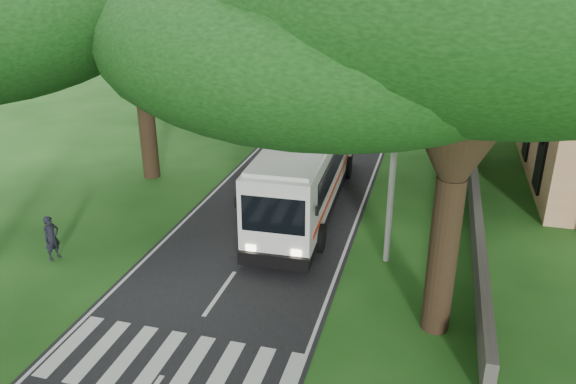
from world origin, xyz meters
TOP-DOWN VIEW (x-y plane):
  - ground at (0.00, 0.00)m, footprint 140.00×140.00m
  - road at (0.00, 25.00)m, footprint 8.00×120.00m
  - crosswalk at (0.00, -2.00)m, footprint 8.00×3.00m
  - property_wall at (9.00, 24.00)m, footprint 0.35×50.00m
  - pole_near at (5.50, 6.00)m, footprint 1.60×0.24m
  - pole_mid at (5.50, 26.00)m, footprint 1.60×0.24m
  - pole_far at (5.50, 46.00)m, footprint 1.60×0.24m
  - coach_bus at (1.23, 10.44)m, footprint 3.49×13.31m
  - distant_car_a at (-1.55, 41.48)m, footprint 2.23×3.80m
  - distant_car_b at (-1.73, 53.80)m, footprint 1.76×3.87m
  - distant_car_c at (1.32, 65.92)m, footprint 2.26×4.63m
  - pedestrian at (-7.35, 2.63)m, footprint 0.61×0.77m

SIDE VIEW (x-z plane):
  - ground at x=0.00m, z-range 0.00..0.00m
  - crosswalk at x=0.00m, z-range -0.01..0.01m
  - road at x=0.00m, z-range -0.01..0.03m
  - property_wall at x=9.00m, z-range 0.00..1.20m
  - distant_car_a at x=-1.55m, z-range 0.03..1.25m
  - distant_car_b at x=-1.73m, z-range 0.03..1.26m
  - distant_car_c at x=1.32m, z-range 0.03..1.33m
  - pedestrian at x=-7.35m, z-range 0.00..1.85m
  - coach_bus at x=1.23m, z-range 0.15..4.05m
  - pole_near at x=5.50m, z-range 0.18..8.18m
  - pole_mid at x=5.50m, z-range 0.18..8.18m
  - pole_far at x=5.50m, z-range 0.18..8.18m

